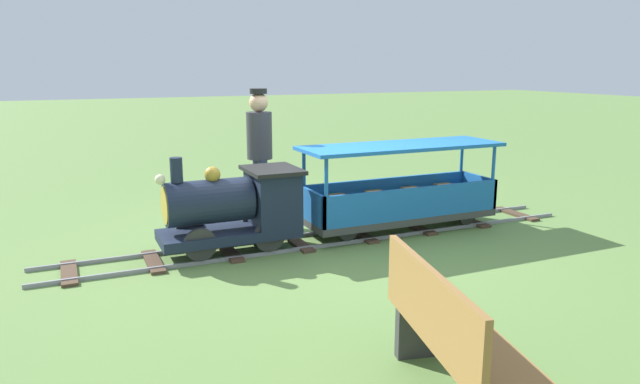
% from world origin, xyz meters
% --- Properties ---
extents(ground_plane, '(60.00, 60.00, 0.00)m').
position_xyz_m(ground_plane, '(0.00, 0.00, 0.00)').
color(ground_plane, '#608442').
extents(track, '(0.69, 6.05, 0.04)m').
position_xyz_m(track, '(0.00, 0.01, 0.02)').
color(track, gray).
rests_on(track, ground_plane).
extents(locomotive, '(0.65, 1.45, 0.98)m').
position_xyz_m(locomotive, '(0.00, 1.05, 0.48)').
color(locomotive, '#192338').
rests_on(locomotive, ground_plane).
extents(passenger_car, '(0.75, 2.35, 0.97)m').
position_xyz_m(passenger_car, '(0.00, -0.89, 0.42)').
color(passenger_car, '#3F3F3F').
rests_on(passenger_car, ground_plane).
extents(conductor_person, '(0.30, 0.30, 1.62)m').
position_xyz_m(conductor_person, '(0.94, 0.49, 0.96)').
color(conductor_person, '#282D47').
rests_on(conductor_person, ground_plane).
extents(park_bench, '(1.36, 0.68, 0.82)m').
position_xyz_m(park_bench, '(-3.15, 0.75, 0.42)').
color(park_bench, olive).
rests_on(park_bench, ground_plane).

